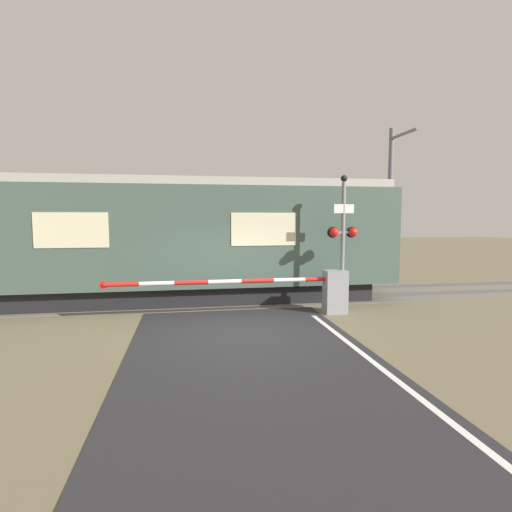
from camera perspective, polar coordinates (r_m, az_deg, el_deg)
ground_plane at (r=9.41m, az=-2.35°, el=-10.61°), size 80.00×80.00×0.00m
track_bed at (r=13.09m, az=-4.50°, el=-5.92°), size 36.00×3.20×0.13m
train at (r=13.15m, az=-23.01°, el=2.09°), size 18.79×3.21×3.77m
crossing_barrier at (r=10.96m, az=8.42°, el=-4.79°), size 6.44×0.44×1.18m
signal_post at (r=11.18m, az=12.32°, el=2.89°), size 0.84×0.26×3.76m
catenary_pole at (r=17.15m, az=18.63°, el=7.28°), size 0.20×1.90×6.16m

